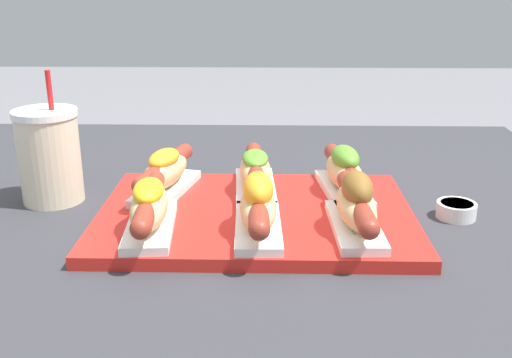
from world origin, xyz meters
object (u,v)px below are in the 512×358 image
object	(u,v)px
hot_dog_1	(258,206)
hot_dog_2	(356,205)
serving_tray	(256,215)
drink_cup	(50,156)
hot_dog_5	(344,172)
hot_dog_4	(255,172)
hot_dog_3	(165,172)
sauce_bowl	(456,209)
hot_dog_0	(149,207)

from	to	relation	value
hot_dog_1	hot_dog_2	xyz separation A→B (m)	(0.13, 0.01, 0.00)
serving_tray	drink_cup	size ratio (longest dim) A/B	2.19
hot_dog_5	serving_tray	bearing A→B (deg)	-152.07
hot_dog_1	hot_dog_4	world-z (taller)	hot_dog_1
serving_tray	hot_dog_3	xyz separation A→B (m)	(-0.14, 0.07, 0.04)
hot_dog_5	drink_cup	world-z (taller)	drink_cup
hot_dog_1	sauce_bowl	xyz separation A→B (m)	(0.29, 0.10, -0.04)
drink_cup	serving_tray	bearing A→B (deg)	-13.18
serving_tray	hot_dog_0	xyz separation A→B (m)	(-0.14, -0.08, 0.04)
hot_dog_2	hot_dog_5	xyz separation A→B (m)	(0.00, 0.14, -0.00)
hot_dog_4	sauce_bowl	world-z (taller)	hot_dog_4
sauce_bowl	drink_cup	size ratio (longest dim) A/B	0.28
hot_dog_2	sauce_bowl	bearing A→B (deg)	28.99
hot_dog_4	drink_cup	world-z (taller)	drink_cup
hot_dog_4	hot_dog_5	world-z (taller)	hot_dog_5
drink_cup	hot_dog_3	bearing A→B (deg)	-1.94
hot_dog_0	hot_dog_1	world-z (taller)	hot_dog_1
serving_tray	drink_cup	bearing A→B (deg)	166.82
hot_dog_0	hot_dog_2	bearing A→B (deg)	1.25
sauce_bowl	hot_dog_4	bearing A→B (deg)	169.31
hot_dog_2	hot_dog_3	world-z (taller)	hot_dog_2
hot_dog_5	drink_cup	bearing A→B (deg)	179.54
hot_dog_2	drink_cup	world-z (taller)	drink_cup
hot_dog_1	drink_cup	world-z (taller)	drink_cup
serving_tray	hot_dog_4	bearing A→B (deg)	91.80
hot_dog_1	drink_cup	distance (m)	0.36
sauce_bowl	drink_cup	distance (m)	0.62
hot_dog_1	hot_dog_5	world-z (taller)	hot_dog_1
hot_dog_0	drink_cup	bearing A→B (deg)	140.42
sauce_bowl	hot_dog_1	bearing A→B (deg)	-161.91
serving_tray	hot_dog_0	size ratio (longest dim) A/B	2.24
hot_dog_0	hot_dog_5	world-z (taller)	hot_dog_5
serving_tray	hot_dog_2	size ratio (longest dim) A/B	2.23
hot_dog_1	drink_cup	xyz separation A→B (m)	(-0.33, 0.15, 0.02)
hot_dog_0	hot_dog_1	distance (m)	0.14
hot_dog_4	sauce_bowl	xyz separation A→B (m)	(0.30, -0.06, -0.04)
sauce_bowl	hot_dog_2	bearing A→B (deg)	-151.01
hot_dog_2	hot_dog_0	bearing A→B (deg)	-178.75
drink_cup	hot_dog_5	bearing A→B (deg)	-0.46
hot_dog_1	sauce_bowl	distance (m)	0.31
hot_dog_4	hot_dog_5	bearing A→B (deg)	-1.70
hot_dog_4	drink_cup	bearing A→B (deg)	-179.93
hot_dog_3	hot_dog_4	bearing A→B (deg)	2.66
hot_dog_3	serving_tray	bearing A→B (deg)	-25.95
hot_dog_5	sauce_bowl	bearing A→B (deg)	-18.01
hot_dog_5	sauce_bowl	world-z (taller)	hot_dog_5
hot_dog_0	drink_cup	size ratio (longest dim) A/B	0.98
hot_dog_5	hot_dog_1	bearing A→B (deg)	-131.50
hot_dog_1	hot_dog_4	bearing A→B (deg)	92.77
serving_tray	hot_dog_4	world-z (taller)	hot_dog_4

